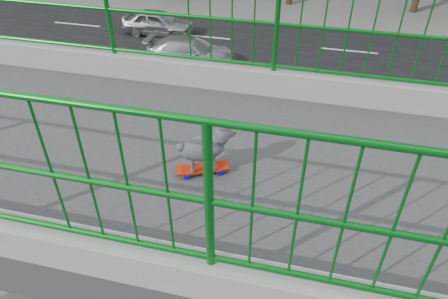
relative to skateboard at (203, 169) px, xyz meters
name	(u,v)px	position (x,y,z in m)	size (l,w,h in m)	color
road	(348,109)	(-13.22, 2.40, -7.04)	(18.00, 90.00, 0.02)	black
skateboard	(203,169)	(0.00, 0.00, 0.00)	(0.33, 0.50, 0.06)	red
poodle	(205,147)	(-0.01, 0.03, 0.25)	(0.34, 0.49, 0.44)	#323036
car_1	(53,107)	(-9.42, -9.03, -6.33)	(1.52, 4.35, 1.43)	black
car_2	(80,70)	(-12.62, -9.61, -6.35)	(2.32, 5.03, 1.40)	white
car_3	(191,52)	(-15.82, -5.31, -6.40)	(1.82, 4.49, 1.30)	#949499
car_4	(158,22)	(-19.02, -8.26, -6.36)	(1.63, 4.04, 1.38)	#949499
car_5	(169,184)	(-6.22, -3.08, -6.32)	(1.54, 4.42, 1.46)	#949499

